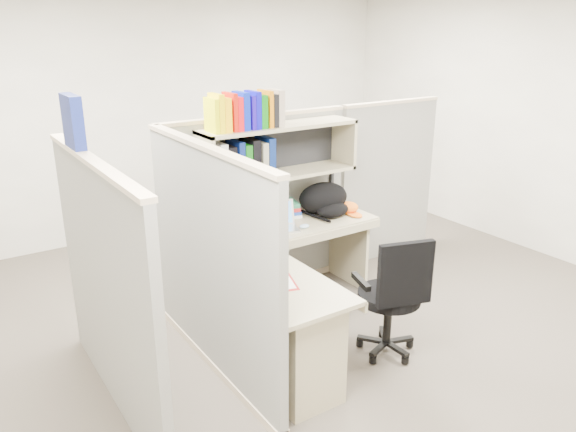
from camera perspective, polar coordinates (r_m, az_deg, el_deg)
ground at (r=4.62m, az=2.94°, el=-11.63°), size 6.00×6.00×0.00m
room_shell at (r=4.04m, az=3.32°, el=8.56°), size 6.00×6.00×6.00m
cubicle at (r=4.40m, az=-4.24°, el=-0.19°), size 3.79×1.84×1.95m
desk at (r=3.99m, az=0.72°, el=-9.61°), size 1.74×1.75×0.73m
laptop at (r=4.60m, az=-0.98°, el=-0.08°), size 0.40×0.40×0.23m
backpack at (r=4.98m, az=4.04°, el=1.67°), size 0.53×0.45×0.28m
orange_cap at (r=5.08m, az=6.16°, el=0.89°), size 0.21×0.23×0.10m
snack_canister at (r=4.03m, az=-2.21°, el=-3.95°), size 0.10×0.10×0.10m
tissue_box at (r=3.56m, az=-3.11°, el=-6.54°), size 0.12×0.12×0.17m
mouse at (r=4.68m, az=1.67°, el=-1.04°), size 0.10×0.08×0.03m
paper_cup at (r=4.85m, az=-2.62°, el=0.15°), size 0.09×0.09×0.11m
book_stack at (r=4.98m, az=-0.05°, el=0.79°), size 0.25×0.30×0.12m
loose_paper at (r=3.74m, az=-1.28°, el=-6.61°), size 0.29×0.33×0.00m
task_chair at (r=4.21m, az=10.39°, el=-9.80°), size 0.55×0.51×0.97m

